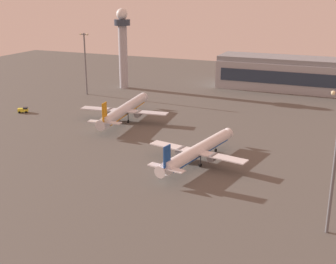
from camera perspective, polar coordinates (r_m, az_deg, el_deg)
ground_plane at (r=120.39m, az=-0.58°, el=-6.35°), size 416.00×416.00×0.00m
control_tower at (r=232.59m, az=-5.74°, el=11.14°), size 8.00×8.00×39.94m
airplane_near_gate at (r=131.74m, az=3.75°, el=-2.40°), size 31.15×39.83×10.26m
airplane_mid_apron at (r=174.87m, az=-5.55°, el=2.78°), size 35.11×45.00×11.54m
baggage_tractor at (r=196.23m, az=-17.82°, el=2.68°), size 4.54×3.88×2.25m
apron_light_central at (r=95.92m, az=20.42°, el=-2.89°), size 4.80×0.90×30.43m
apron_light_west at (r=220.70m, az=-10.41°, el=8.90°), size 4.80×0.90×29.30m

